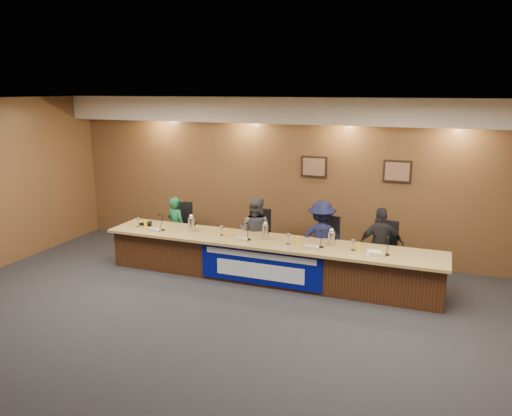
{
  "coord_description": "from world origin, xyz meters",
  "views": [
    {
      "loc": [
        2.85,
        -5.59,
        3.35
      ],
      "look_at": [
        -0.25,
        2.45,
        1.29
      ],
      "focal_mm": 35.0,
      "sensor_mm": 36.0,
      "label": 1
    }
  ],
  "objects_px": {
    "dais_body": "(268,261)",
    "carafe_right": "(331,239)",
    "office_chair_a": "(179,232)",
    "carafe_mid": "(265,232)",
    "panelist_d": "(381,246)",
    "banner": "(260,267)",
    "office_chair_b": "(257,241)",
    "carafe_left": "(192,225)",
    "panelist_c": "(321,238)",
    "panelist_b": "(255,232)",
    "speakerphone": "(147,224)",
    "panelist_a": "(176,227)",
    "office_chair_c": "(322,248)",
    "office_chair_d": "(381,255)"
  },
  "relations": [
    {
      "from": "dais_body",
      "to": "carafe_right",
      "type": "xyz_separation_m",
      "value": [
        1.13,
        0.02,
        0.52
      ]
    },
    {
      "from": "office_chair_a",
      "to": "carafe_mid",
      "type": "distance_m",
      "value": 2.27
    },
    {
      "from": "panelist_d",
      "to": "carafe_right",
      "type": "bearing_deg",
      "value": 17.35
    },
    {
      "from": "carafe_mid",
      "to": "banner",
      "type": "bearing_deg",
      "value": -83.02
    },
    {
      "from": "banner",
      "to": "carafe_mid",
      "type": "height_order",
      "value": "carafe_mid"
    },
    {
      "from": "panelist_d",
      "to": "office_chair_b",
      "type": "xyz_separation_m",
      "value": [
        -2.35,
        0.1,
        -0.2
      ]
    },
    {
      "from": "carafe_left",
      "to": "office_chair_a",
      "type": "bearing_deg",
      "value": 134.49
    },
    {
      "from": "panelist_c",
      "to": "carafe_right",
      "type": "distance_m",
      "value": 0.64
    },
    {
      "from": "carafe_left",
      "to": "panelist_b",
      "type": "bearing_deg",
      "value": 29.71
    },
    {
      "from": "panelist_b",
      "to": "office_chair_b",
      "type": "xyz_separation_m",
      "value": [
        0.0,
        0.1,
        -0.2
      ]
    },
    {
      "from": "office_chair_a",
      "to": "speakerphone",
      "type": "xyz_separation_m",
      "value": [
        -0.35,
        -0.61,
        0.3
      ]
    },
    {
      "from": "panelist_a",
      "to": "carafe_mid",
      "type": "bearing_deg",
      "value": -178.31
    },
    {
      "from": "banner",
      "to": "panelist_b",
      "type": "height_order",
      "value": "panelist_b"
    },
    {
      "from": "carafe_right",
      "to": "speakerphone",
      "type": "distance_m",
      "value": 3.67
    },
    {
      "from": "office_chair_b",
      "to": "office_chair_c",
      "type": "xyz_separation_m",
      "value": [
        1.29,
        0.0,
        0.0
      ]
    },
    {
      "from": "banner",
      "to": "office_chair_a",
      "type": "height_order",
      "value": "banner"
    },
    {
      "from": "panelist_a",
      "to": "office_chair_b",
      "type": "distance_m",
      "value": 1.74
    },
    {
      "from": "panelist_a",
      "to": "office_chair_d",
      "type": "height_order",
      "value": "panelist_a"
    },
    {
      "from": "dais_body",
      "to": "office_chair_b",
      "type": "height_order",
      "value": "dais_body"
    },
    {
      "from": "panelist_b",
      "to": "office_chair_c",
      "type": "xyz_separation_m",
      "value": [
        1.29,
        0.1,
        -0.2
      ]
    },
    {
      "from": "speakerphone",
      "to": "office_chair_b",
      "type": "bearing_deg",
      "value": 16.4
    },
    {
      "from": "banner",
      "to": "carafe_mid",
      "type": "relative_size",
      "value": 8.41
    },
    {
      "from": "office_chair_a",
      "to": "speakerphone",
      "type": "height_order",
      "value": "speakerphone"
    },
    {
      "from": "banner",
      "to": "office_chair_c",
      "type": "xyz_separation_m",
      "value": [
        0.83,
        1.07,
        0.1
      ]
    },
    {
      "from": "panelist_c",
      "to": "panelist_d",
      "type": "bearing_deg",
      "value": 166.06
    },
    {
      "from": "panelist_a",
      "to": "office_chair_c",
      "type": "xyz_separation_m",
      "value": [
        3.02,
        0.1,
        -0.14
      ]
    },
    {
      "from": "banner",
      "to": "office_chair_d",
      "type": "height_order",
      "value": "banner"
    },
    {
      "from": "office_chair_a",
      "to": "office_chair_b",
      "type": "relative_size",
      "value": 1.0
    },
    {
      "from": "panelist_a",
      "to": "office_chair_a",
      "type": "bearing_deg",
      "value": -73.63
    },
    {
      "from": "carafe_mid",
      "to": "speakerphone",
      "type": "xyz_separation_m",
      "value": [
        -2.48,
        0.05,
        -0.11
      ]
    },
    {
      "from": "panelist_a",
      "to": "office_chair_a",
      "type": "relative_size",
      "value": 2.58
    },
    {
      "from": "banner",
      "to": "office_chair_a",
      "type": "bearing_deg",
      "value": 153.89
    },
    {
      "from": "dais_body",
      "to": "office_chair_a",
      "type": "xyz_separation_m",
      "value": [
        -2.19,
        0.66,
        0.13
      ]
    },
    {
      "from": "panelist_b",
      "to": "office_chair_b",
      "type": "bearing_deg",
      "value": -87.44
    },
    {
      "from": "panelist_a",
      "to": "office_chair_c",
      "type": "distance_m",
      "value": 3.02
    },
    {
      "from": "banner",
      "to": "speakerphone",
      "type": "distance_m",
      "value": 2.6
    },
    {
      "from": "panelist_d",
      "to": "office_chair_d",
      "type": "xyz_separation_m",
      "value": [
        0.0,
        0.1,
        -0.2
      ]
    },
    {
      "from": "carafe_mid",
      "to": "speakerphone",
      "type": "distance_m",
      "value": 2.49
    },
    {
      "from": "office_chair_c",
      "to": "panelist_b",
      "type": "bearing_deg",
      "value": -152.69
    },
    {
      "from": "panelist_c",
      "to": "panelist_d",
      "type": "xyz_separation_m",
      "value": [
        1.06,
        0.0,
        -0.02
      ]
    },
    {
      "from": "carafe_mid",
      "to": "carafe_right",
      "type": "xyz_separation_m",
      "value": [
        1.18,
        0.02,
        -0.01
      ]
    },
    {
      "from": "carafe_right",
      "to": "panelist_d",
      "type": "bearing_deg",
      "value": 35.15
    },
    {
      "from": "panelist_a",
      "to": "panelist_c",
      "type": "bearing_deg",
      "value": -163.63
    },
    {
      "from": "panelist_b",
      "to": "office_chair_c",
      "type": "bearing_deg",
      "value": -173.0
    },
    {
      "from": "banner",
      "to": "office_chair_c",
      "type": "height_order",
      "value": "banner"
    },
    {
      "from": "panelist_d",
      "to": "office_chair_a",
      "type": "xyz_separation_m",
      "value": [
        -4.08,
        0.1,
        -0.2
      ]
    },
    {
      "from": "office_chair_d",
      "to": "carafe_mid",
      "type": "bearing_deg",
      "value": -148.71
    },
    {
      "from": "banner",
      "to": "panelist_c",
      "type": "distance_m",
      "value": 1.32
    },
    {
      "from": "panelist_b",
      "to": "office_chair_c",
      "type": "height_order",
      "value": "panelist_b"
    },
    {
      "from": "panelist_d",
      "to": "office_chair_a",
      "type": "distance_m",
      "value": 4.09
    }
  ]
}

